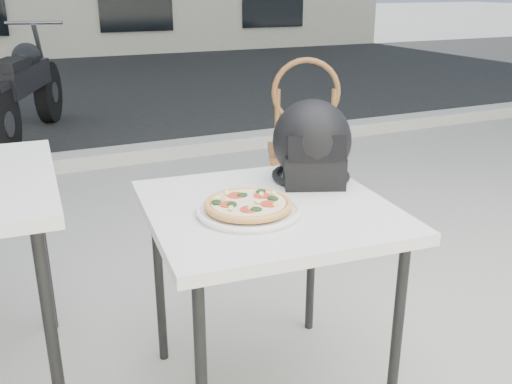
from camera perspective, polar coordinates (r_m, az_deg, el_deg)
name	(u,v)px	position (r m, az deg, el deg)	size (l,w,h in m)	color
ground	(359,327)	(2.69, 10.22, -13.11)	(80.00, 80.00, 0.00)	#9C9994
street_asphalt	(92,88)	(9.04, -16.09, 9.97)	(30.00, 8.00, 0.00)	black
curb	(168,150)	(5.20, -8.78, 4.16)	(30.00, 0.25, 0.12)	#AAA79F
cafe_table_main	(268,223)	(1.95, 1.18, -3.13)	(0.87, 0.87, 0.76)	silver
plate	(248,210)	(1.84, -0.76, -1.86)	(0.39, 0.39, 0.02)	white
pizza	(248,204)	(1.84, -0.77, -1.20)	(0.36, 0.36, 0.04)	#DB9D50
helmet	(312,145)	(2.14, 5.62, 4.65)	(0.39, 0.40, 0.30)	black
cafe_chair_main	(303,135)	(3.50, 4.73, 5.72)	(0.54, 0.54, 1.07)	brown
motorcycle	(26,91)	(6.07, -22.02, 9.38)	(0.91, 2.14, 1.11)	black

